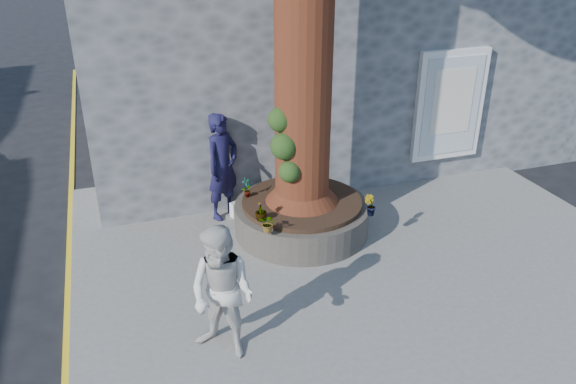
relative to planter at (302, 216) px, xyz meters
name	(u,v)px	position (x,y,z in m)	size (l,w,h in m)	color
ground	(296,314)	(-0.80, -2.00, -0.41)	(120.00, 120.00, 0.00)	black
pavement	(363,256)	(0.70, -1.00, -0.35)	(9.00, 8.00, 0.12)	slate
yellow_line	(68,315)	(-3.85, -1.00, -0.41)	(0.10, 30.00, 0.01)	yellow
stone_shop	(296,5)	(1.70, 5.20, 2.75)	(10.30, 8.30, 6.30)	#525457
planter	(302,216)	(0.00, 0.00, 0.00)	(2.30, 2.30, 0.60)	black
man	(223,167)	(-1.13, 0.98, 0.68)	(0.71, 0.46, 1.94)	#151437
woman	(222,294)	(-1.93, -2.55, 0.59)	(0.85, 0.66, 1.76)	silver
shopping_bag	(236,209)	(-0.95, 0.89, -0.15)	(0.20, 0.12, 0.28)	white
plant_a	(247,188)	(-0.85, 0.41, 0.48)	(0.19, 0.13, 0.35)	gray
plant_b	(370,205)	(0.85, -0.85, 0.48)	(0.19, 0.18, 0.34)	gray
plant_c	(261,210)	(-0.85, -0.45, 0.47)	(0.19, 0.19, 0.33)	gray
plant_d	(268,224)	(-0.85, -0.85, 0.45)	(0.26, 0.23, 0.28)	gray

